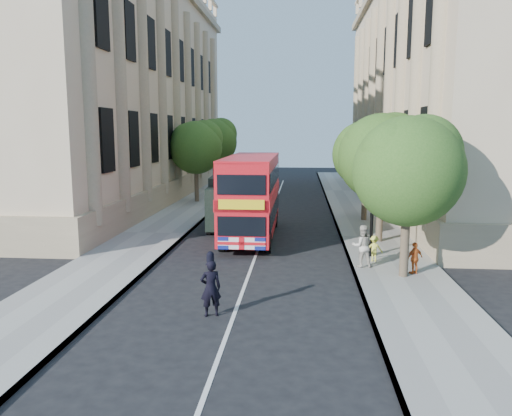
% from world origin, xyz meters
% --- Properties ---
extents(ground, '(120.00, 120.00, 0.00)m').
position_xyz_m(ground, '(0.00, 0.00, 0.00)').
color(ground, black).
rests_on(ground, ground).
extents(pavement_right, '(3.50, 80.00, 0.12)m').
position_xyz_m(pavement_right, '(5.75, 10.00, 0.06)').
color(pavement_right, gray).
rests_on(pavement_right, ground).
extents(pavement_left, '(3.50, 80.00, 0.12)m').
position_xyz_m(pavement_left, '(-5.75, 10.00, 0.06)').
color(pavement_left, gray).
rests_on(pavement_left, ground).
extents(building_right, '(12.00, 38.00, 18.00)m').
position_xyz_m(building_right, '(13.80, 24.00, 9.00)').
color(building_right, '#C5AB89').
rests_on(building_right, ground).
extents(building_left, '(12.00, 38.00, 18.00)m').
position_xyz_m(building_left, '(-13.80, 24.00, 9.00)').
color(building_left, '#C5AB89').
rests_on(building_left, ground).
extents(tree_right_near, '(4.00, 4.00, 6.08)m').
position_xyz_m(tree_right_near, '(5.84, 3.03, 4.25)').
color(tree_right_near, '#473828').
rests_on(tree_right_near, ground).
extents(tree_right_mid, '(4.20, 4.20, 6.37)m').
position_xyz_m(tree_right_mid, '(5.84, 9.03, 4.45)').
color(tree_right_mid, '#473828').
rests_on(tree_right_mid, ground).
extents(tree_right_far, '(4.00, 4.00, 6.15)m').
position_xyz_m(tree_right_far, '(5.84, 15.03, 4.31)').
color(tree_right_far, '#473828').
rests_on(tree_right_far, ground).
extents(tree_left_far, '(4.00, 4.00, 6.30)m').
position_xyz_m(tree_left_far, '(-5.96, 22.03, 4.44)').
color(tree_left_far, '#473828').
rests_on(tree_left_far, ground).
extents(tree_left_back, '(4.20, 4.20, 6.65)m').
position_xyz_m(tree_left_back, '(-5.96, 30.03, 4.71)').
color(tree_left_back, '#473828').
rests_on(tree_left_back, ground).
extents(lamp_post, '(0.32, 0.32, 5.16)m').
position_xyz_m(lamp_post, '(5.00, 6.00, 2.51)').
color(lamp_post, black).
rests_on(lamp_post, pavement_right).
extents(double_decker_bus, '(2.41, 8.93, 4.12)m').
position_xyz_m(double_decker_bus, '(-0.55, 9.77, 2.28)').
color(double_decker_bus, red).
rests_on(double_decker_bus, ground).
extents(box_van, '(2.39, 5.23, 2.92)m').
position_xyz_m(box_van, '(-2.04, 11.96, 1.43)').
color(box_van, black).
rests_on(box_van, ground).
extents(police_constable, '(0.73, 0.60, 1.72)m').
position_xyz_m(police_constable, '(-0.68, -1.33, 0.86)').
color(police_constable, black).
rests_on(police_constable, ground).
extents(woman_pedestrian, '(0.90, 0.75, 1.69)m').
position_xyz_m(woman_pedestrian, '(4.40, 4.17, 0.97)').
color(woman_pedestrian, beige).
rests_on(woman_pedestrian, pavement_right).
extents(child_a, '(0.76, 0.62, 1.22)m').
position_xyz_m(child_a, '(6.27, 3.34, 0.73)').
color(child_a, orange).
rests_on(child_a, pavement_right).
extents(child_b, '(0.76, 0.52, 1.08)m').
position_xyz_m(child_b, '(5.01, 5.09, 0.66)').
color(child_b, '#E7E44E').
rests_on(child_b, pavement_right).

